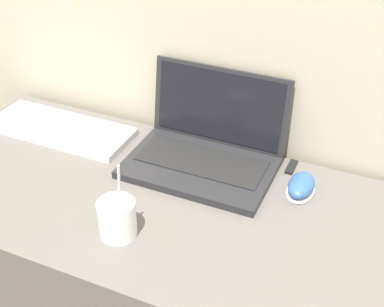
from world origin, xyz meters
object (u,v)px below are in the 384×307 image
Objects in this scene: computer_mouse at (301,186)px; external_keyboard at (61,129)px; usb_stick at (291,167)px; laptop at (206,146)px; drink_cup at (117,218)px.

external_keyboard is (-0.70, -0.01, -0.01)m from computer_mouse.
external_keyboard is 6.96× the size of usb_stick.
computer_mouse is at bearing -61.70° from usb_stick.
computer_mouse is 1.84× the size of usb_stick.
usb_stick is at bearing 8.44° from external_keyboard.
external_keyboard is at bearing -179.07° from computer_mouse.
laptop is 0.44m from external_keyboard.
computer_mouse reaches higher than external_keyboard.
drink_cup is 0.45m from computer_mouse.
computer_mouse is at bearing 0.93° from external_keyboard.
drink_cup is (-0.07, -0.33, -0.00)m from laptop.
computer_mouse is at bearing -4.99° from laptop.
computer_mouse is 0.26× the size of external_keyboard.
computer_mouse is (0.33, 0.31, -0.03)m from drink_cup.
computer_mouse is 0.70m from external_keyboard.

